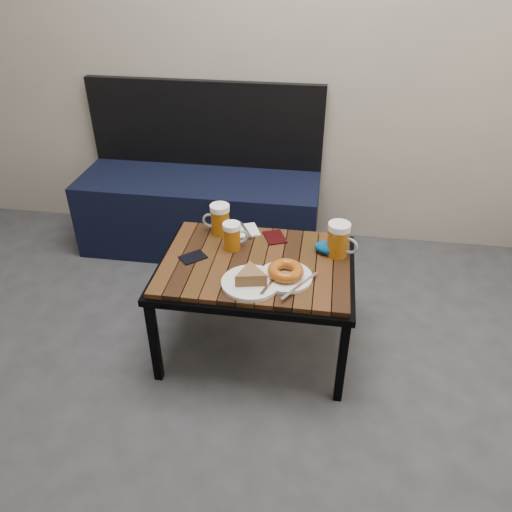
# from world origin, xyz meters

# --- Properties ---
(bench) EXTENTS (1.40, 0.50, 0.95)m
(bench) POSITION_xyz_m (-0.25, 1.76, 0.27)
(bench) COLOR black
(bench) RESTS_ON ground
(cafe_table) EXTENTS (0.84, 0.62, 0.47)m
(cafe_table) POSITION_xyz_m (0.22, 0.91, 0.43)
(cafe_table) COLOR black
(cafe_table) RESTS_ON ground
(beer_mug_left) EXTENTS (0.13, 0.09, 0.14)m
(beer_mug_left) POSITION_xyz_m (0.02, 1.12, 0.54)
(beer_mug_left) COLOR #9E570C
(beer_mug_left) RESTS_ON cafe_table
(beer_mug_centre) EXTENTS (0.12, 0.10, 0.13)m
(beer_mug_centre) POSITION_xyz_m (0.10, 1.00, 0.54)
(beer_mug_centre) COLOR #9E570C
(beer_mug_centre) RESTS_ON cafe_table
(beer_mug_right) EXTENTS (0.15, 0.12, 0.15)m
(beer_mug_right) POSITION_xyz_m (0.56, 1.01, 0.55)
(beer_mug_right) COLOR #9E570C
(beer_mug_right) RESTS_ON cafe_table
(plate_pie) EXTENTS (0.24, 0.24, 0.07)m
(plate_pie) POSITION_xyz_m (0.22, 0.74, 0.50)
(plate_pie) COLOR white
(plate_pie) RESTS_ON cafe_table
(plate_bagel) EXTENTS (0.24, 0.27, 0.06)m
(plate_bagel) POSITION_xyz_m (0.36, 0.80, 0.50)
(plate_bagel) COLOR white
(plate_bagel) RESTS_ON cafe_table
(napkin_left) EXTENTS (0.16, 0.16, 0.01)m
(napkin_left) POSITION_xyz_m (0.13, 1.15, 0.48)
(napkin_left) COLOR white
(napkin_left) RESTS_ON cafe_table
(napkin_right) EXTENTS (0.13, 0.12, 0.01)m
(napkin_right) POSITION_xyz_m (0.28, 0.77, 0.48)
(napkin_right) COLOR white
(napkin_right) RESTS_ON cafe_table
(passport_navy) EXTENTS (0.13, 0.13, 0.01)m
(passport_navy) POSITION_xyz_m (-0.05, 0.90, 0.47)
(passport_navy) COLOR black
(passport_navy) RESTS_ON cafe_table
(passport_burgundy) EXTENTS (0.13, 0.14, 0.01)m
(passport_burgundy) POSITION_xyz_m (0.28, 1.11, 0.47)
(passport_burgundy) COLOR black
(passport_burgundy) RESTS_ON cafe_table
(knit_pouch) EXTENTS (0.14, 0.10, 0.05)m
(knit_pouch) POSITION_xyz_m (0.52, 1.02, 0.50)
(knit_pouch) COLOR navy
(knit_pouch) RESTS_ON cafe_table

